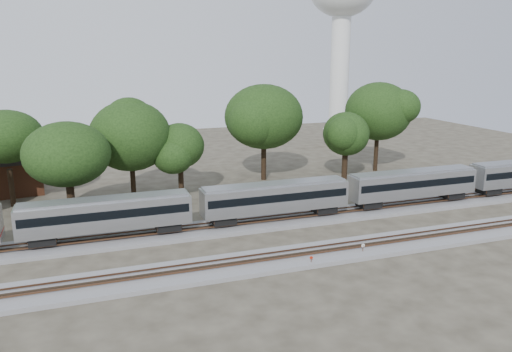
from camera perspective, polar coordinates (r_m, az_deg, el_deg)
The scene contains 15 objects.
ground at distance 49.86m, azimuth 1.48°, elevation -7.94°, with size 160.00×160.00×0.00m, color #383328.
track_far at distance 55.08m, azimuth -0.73°, elevation -5.56°, with size 160.00×5.00×0.73m.
track_near at distance 46.35m, azimuth 3.26°, elevation -9.42°, with size 160.00×5.00×0.73m.
train at distance 55.24m, azimuth 2.37°, elevation -2.36°, with size 86.57×2.98×4.39m.
switch_stand_red at distance 45.29m, azimuth 6.33°, elevation -9.50°, with size 0.31×0.07×0.96m.
switch_stand_white at distance 48.34m, azimuth 12.13°, elevation -8.03°, with size 0.37×0.08×1.16m.
switch_lever at distance 48.18m, azimuth 12.03°, elevation -8.86°, with size 0.50×0.30×0.30m, color #512D19.
water_tower at distance 101.86m, azimuth 9.81°, elevation 18.31°, with size 13.06×13.06×36.16m.
tree_1 at distance 67.46m, azimuth -26.72°, elevation 4.03°, with size 8.88×8.88×12.52m.
tree_2 at distance 58.48m, azimuth -20.80°, elevation 2.32°, with size 7.88×7.88×11.11m.
tree_3 at distance 64.63m, azimuth -14.17°, elevation 4.45°, with size 8.58×8.58×12.09m.
tree_4 at distance 65.08m, azimuth -8.71°, elevation 3.43°, with size 7.06×7.06×9.95m.
tree_5 at distance 73.49m, azimuth 0.90°, elevation 6.79°, with size 9.65×9.65×13.61m.
tree_6 at distance 74.94m, azimuth 10.25°, elevation 4.75°, with size 7.09×7.09×9.99m.
tree_7 at distance 81.64m, azimuth 13.82°, elevation 7.18°, with size 9.76×9.76×13.77m.
Camera 1 is at (-16.48, -43.29, 18.48)m, focal length 35.00 mm.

